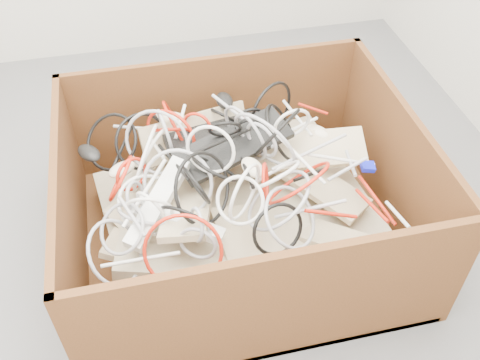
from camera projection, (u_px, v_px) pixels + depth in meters
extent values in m
plane|color=#5A5A5C|center=(174.00, 249.00, 2.06)|extent=(3.00, 3.00, 0.00)
cube|color=#3F280F|center=(241.00, 237.00, 2.08)|extent=(1.19, 0.99, 0.03)
cube|color=#3F280F|center=(215.00, 111.00, 2.25)|extent=(1.19, 0.03, 0.51)
cube|color=#3F280F|center=(278.00, 309.00, 1.57)|extent=(1.19, 0.03, 0.51)
cube|color=#3F280F|center=(396.00, 168.00, 2.00)|extent=(0.02, 0.94, 0.51)
cube|color=#3F280F|center=(71.00, 220.00, 1.82)|extent=(0.03, 0.94, 0.51)
cube|color=tan|center=(240.00, 221.00, 2.05)|extent=(1.05, 0.90, 0.19)
cube|color=tan|center=(217.00, 225.00, 1.93)|extent=(0.75, 0.67, 0.20)
cube|color=#C0AF87|center=(160.00, 189.00, 1.99)|extent=(0.43, 0.33, 0.15)
cube|color=#C0AF87|center=(315.00, 181.00, 1.99)|extent=(0.36, 0.42, 0.08)
cube|color=#C0AF87|center=(247.00, 259.00, 1.77)|extent=(0.18, 0.43, 0.12)
cube|color=#C0AF87|center=(167.00, 258.00, 1.78)|extent=(0.43, 0.30, 0.13)
cube|color=#C0AF87|center=(360.00, 247.00, 1.78)|extent=(0.38, 0.39, 0.15)
cube|color=#C0AF87|center=(195.00, 133.00, 2.02)|extent=(0.42, 0.18, 0.14)
cube|color=#C0AF87|center=(189.00, 204.00, 1.80)|extent=(0.24, 0.42, 0.15)
cube|color=#C0AF87|center=(309.00, 150.00, 1.99)|extent=(0.42, 0.20, 0.09)
cube|color=black|center=(219.00, 131.00, 1.99)|extent=(0.42, 0.18, 0.04)
cube|color=black|center=(234.00, 145.00, 1.88)|extent=(0.44, 0.27, 0.09)
ellipsoid|color=beige|center=(122.00, 169.00, 1.88)|extent=(0.12, 0.10, 0.04)
ellipsoid|color=beige|center=(317.00, 132.00, 2.03)|extent=(0.11, 0.12, 0.04)
ellipsoid|color=beige|center=(245.00, 272.00, 1.60)|extent=(0.12, 0.11, 0.04)
ellipsoid|color=beige|center=(252.00, 168.00, 1.76)|extent=(0.09, 0.11, 0.04)
ellipsoid|color=beige|center=(172.00, 118.00, 2.00)|extent=(0.12, 0.10, 0.04)
ellipsoid|color=black|center=(326.00, 260.00, 1.64)|extent=(0.12, 0.11, 0.04)
ellipsoid|color=black|center=(224.00, 101.00, 2.04)|extent=(0.06, 0.10, 0.04)
ellipsoid|color=black|center=(89.00, 153.00, 1.86)|extent=(0.11, 0.12, 0.04)
cube|color=silver|center=(158.00, 203.00, 1.72)|extent=(0.25, 0.30, 0.14)
cube|color=silver|center=(186.00, 223.00, 1.71)|extent=(0.24, 0.17, 0.08)
cube|color=#0C14C0|center=(368.00, 167.00, 1.85)|extent=(0.05, 0.05, 0.03)
torus|color=#9A9A9F|center=(146.00, 213.00, 1.73)|extent=(0.22, 0.23, 0.13)
torus|color=silver|center=(275.00, 175.00, 1.72)|extent=(0.19, 0.20, 0.16)
torus|color=black|center=(277.00, 133.00, 1.86)|extent=(0.22, 0.25, 0.24)
torus|color=black|center=(143.00, 142.00, 1.95)|extent=(0.22, 0.18, 0.24)
torus|color=black|center=(249.00, 130.00, 1.92)|extent=(0.15, 0.03, 0.15)
torus|color=#9A9A9F|center=(165.00, 131.00, 1.90)|extent=(0.04, 0.23, 0.23)
torus|color=silver|center=(240.00, 201.00, 1.63)|extent=(0.15, 0.17, 0.17)
torus|color=#9A9A9F|center=(278.00, 200.00, 1.70)|extent=(0.21, 0.28, 0.22)
torus|color=red|center=(176.00, 126.00, 2.00)|extent=(0.12, 0.29, 0.27)
torus|color=#9A9A9F|center=(198.00, 244.00, 1.62)|extent=(0.16, 0.09, 0.17)
torus|color=red|center=(171.00, 134.00, 1.94)|extent=(0.22, 0.17, 0.27)
torus|color=#9A9A9F|center=(178.00, 184.00, 1.73)|extent=(0.29, 0.15, 0.28)
torus|color=#9A9A9F|center=(122.00, 229.00, 1.66)|extent=(0.16, 0.18, 0.16)
torus|color=black|center=(215.00, 169.00, 1.76)|extent=(0.19, 0.22, 0.16)
torus|color=black|center=(112.00, 142.00, 1.93)|extent=(0.26, 0.22, 0.20)
torus|color=#9A9A9F|center=(245.00, 133.00, 1.89)|extent=(0.14, 0.29, 0.31)
torus|color=silver|center=(154.00, 154.00, 1.90)|extent=(0.18, 0.25, 0.28)
torus|color=silver|center=(150.00, 205.00, 1.68)|extent=(0.12, 0.13, 0.16)
torus|color=#9A9A9F|center=(265.00, 140.00, 1.79)|extent=(0.23, 0.24, 0.26)
torus|color=#9A9A9F|center=(115.00, 253.00, 1.64)|extent=(0.19, 0.28, 0.24)
torus|color=red|center=(197.00, 127.00, 1.98)|extent=(0.15, 0.09, 0.16)
torus|color=#9A9A9F|center=(290.00, 217.00, 1.66)|extent=(0.19, 0.24, 0.20)
torus|color=black|center=(225.00, 129.00, 1.83)|extent=(0.14, 0.07, 0.13)
torus|color=black|center=(225.00, 116.00, 2.03)|extent=(0.15, 0.14, 0.11)
torus|color=black|center=(278.00, 230.00, 1.65)|extent=(0.21, 0.10, 0.21)
torus|color=silver|center=(150.00, 204.00, 1.75)|extent=(0.24, 0.21, 0.17)
torus|color=black|center=(282.00, 133.00, 1.97)|extent=(0.17, 0.25, 0.25)
torus|color=red|center=(172.00, 131.00, 1.94)|extent=(0.17, 0.13, 0.13)
torus|color=silver|center=(145.00, 158.00, 1.87)|extent=(0.14, 0.33, 0.33)
torus|color=#9A9A9F|center=(136.00, 197.00, 1.75)|extent=(0.08, 0.14, 0.15)
torus|color=black|center=(271.00, 110.00, 2.07)|extent=(0.27, 0.20, 0.33)
torus|color=silver|center=(150.00, 209.00, 1.69)|extent=(0.21, 0.07, 0.21)
torus|color=red|center=(265.00, 182.00, 1.73)|extent=(0.07, 0.17, 0.17)
torus|color=red|center=(298.00, 183.00, 1.73)|extent=(0.23, 0.24, 0.25)
torus|color=#9A9A9F|center=(196.00, 225.00, 1.63)|extent=(0.05, 0.13, 0.13)
torus|color=black|center=(186.00, 219.00, 1.70)|extent=(0.22, 0.14, 0.22)
torus|color=#9A9A9F|center=(157.00, 143.00, 1.89)|extent=(0.29, 0.19, 0.32)
torus|color=black|center=(203.00, 189.00, 1.70)|extent=(0.20, 0.27, 0.28)
torus|color=black|center=(196.00, 185.00, 1.67)|extent=(0.09, 0.19, 0.20)
torus|color=silver|center=(245.00, 192.00, 1.66)|extent=(0.18, 0.21, 0.27)
torus|color=red|center=(132.00, 174.00, 1.80)|extent=(0.15, 0.11, 0.17)
torus|color=silver|center=(292.00, 124.00, 1.89)|extent=(0.20, 0.04, 0.20)
torus|color=black|center=(249.00, 117.00, 2.00)|extent=(0.15, 0.06, 0.14)
torus|color=#9A9A9F|center=(262.00, 140.00, 1.83)|extent=(0.12, 0.17, 0.20)
torus|color=red|center=(183.00, 252.00, 1.59)|extent=(0.30, 0.14, 0.28)
torus|color=silver|center=(210.00, 150.00, 1.75)|extent=(0.20, 0.14, 0.23)
torus|color=red|center=(121.00, 178.00, 1.80)|extent=(0.14, 0.23, 0.20)
cylinder|color=silver|center=(298.00, 127.00, 1.95)|extent=(0.19, 0.13, 0.05)
cylinder|color=silver|center=(296.00, 154.00, 1.79)|extent=(0.14, 0.25, 0.08)
cylinder|color=red|center=(372.00, 205.00, 1.76)|extent=(0.03, 0.19, 0.06)
cylinder|color=#9A9A9F|center=(270.00, 134.00, 1.91)|extent=(0.03, 0.13, 0.03)
cylinder|color=#9A9A9F|center=(131.00, 128.00, 2.03)|extent=(0.13, 0.06, 0.02)
cylinder|color=silver|center=(397.00, 214.00, 1.74)|extent=(0.01, 0.16, 0.06)
cylinder|color=silver|center=(341.00, 160.00, 1.86)|extent=(0.24, 0.05, 0.08)
cylinder|color=red|center=(261.00, 120.00, 2.01)|extent=(0.12, 0.08, 0.02)
cylinder|color=black|center=(220.00, 142.00, 1.80)|extent=(0.24, 0.11, 0.02)
cylinder|color=silver|center=(155.00, 146.00, 1.88)|extent=(0.05, 0.19, 0.06)
cylinder|color=red|center=(313.00, 109.00, 2.15)|extent=(0.12, 0.06, 0.05)
cylinder|color=#9A9A9F|center=(241.00, 117.00, 1.94)|extent=(0.18, 0.21, 0.09)
cylinder|color=#9A9A9F|center=(347.00, 169.00, 1.80)|extent=(0.15, 0.05, 0.06)
cylinder|color=silver|center=(184.00, 134.00, 2.00)|extent=(0.14, 0.12, 0.02)
cylinder|color=silver|center=(141.00, 259.00, 1.63)|extent=(0.24, 0.04, 0.04)
cylinder|color=#9A9A9F|center=(310.00, 209.00, 1.66)|extent=(0.22, 0.04, 0.07)
cylinder|color=silver|center=(180.00, 122.00, 1.97)|extent=(0.07, 0.14, 0.06)
cylinder|color=black|center=(311.00, 174.00, 1.82)|extent=(0.14, 0.08, 0.04)
cylinder|color=silver|center=(145.00, 192.00, 1.71)|extent=(0.17, 0.22, 0.07)
cylinder|color=silver|center=(297.00, 118.00, 2.06)|extent=(0.06, 0.21, 0.03)
cylinder|color=black|center=(123.00, 147.00, 1.94)|extent=(0.10, 0.18, 0.07)
cylinder|color=red|center=(331.00, 214.00, 1.64)|extent=(0.17, 0.03, 0.07)
cylinder|color=#9A9A9F|center=(309.00, 152.00, 1.82)|extent=(0.28, 0.08, 0.06)
cylinder|color=#9A9A9F|center=(132.00, 216.00, 1.65)|extent=(0.07, 0.14, 0.06)
cylinder|color=black|center=(247.00, 172.00, 1.71)|extent=(0.02, 0.20, 0.07)
cylinder|color=black|center=(174.00, 162.00, 1.79)|extent=(0.09, 0.23, 0.04)
cylinder|color=silver|center=(163.00, 124.00, 2.02)|extent=(0.05, 0.15, 0.03)
cylinder|color=red|center=(377.00, 200.00, 1.82)|extent=(0.07, 0.20, 0.06)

